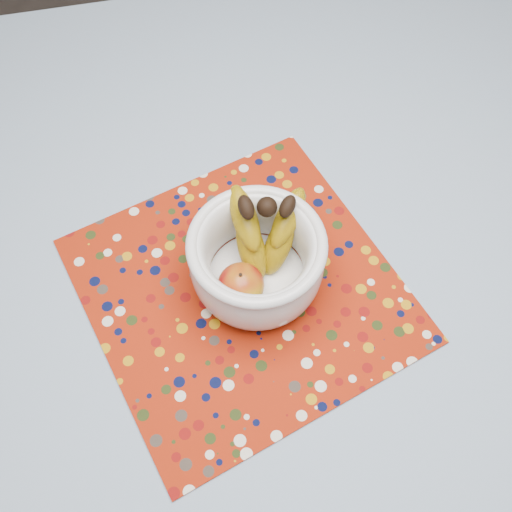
% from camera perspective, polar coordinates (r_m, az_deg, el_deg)
% --- Properties ---
extents(table, '(1.20, 1.20, 0.75)m').
position_cam_1_polar(table, '(1.05, 1.33, -1.26)').
color(table, brown).
rests_on(table, ground).
extents(tablecloth, '(1.32, 1.32, 0.01)m').
position_cam_1_polar(tablecloth, '(0.98, 1.42, 0.99)').
color(tablecloth, '#6181A2').
rests_on(tablecloth, table).
extents(placemat, '(0.57, 0.57, 0.00)m').
position_cam_1_polar(placemat, '(0.93, -1.35, -3.21)').
color(placemat, maroon).
rests_on(placemat, tablecloth).
extents(fruit_bowl, '(0.23, 0.21, 0.16)m').
position_cam_1_polar(fruit_bowl, '(0.88, 0.46, 0.36)').
color(fruit_bowl, silver).
rests_on(fruit_bowl, placemat).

